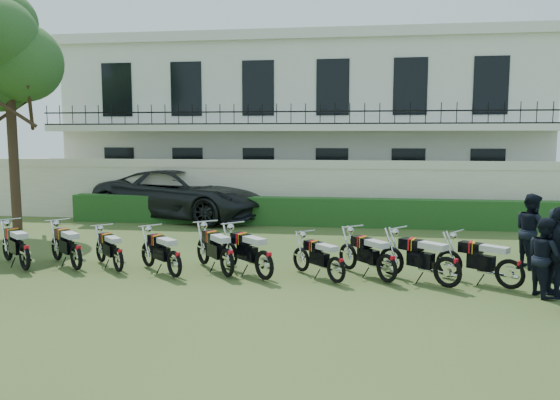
{
  "coord_description": "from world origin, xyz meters",
  "views": [
    {
      "loc": [
        2.48,
        -12.01,
        3.19
      ],
      "look_at": [
        0.44,
        2.5,
        1.46
      ],
      "focal_mm": 35.0,
      "sensor_mm": 36.0,
      "label": 1
    }
  ],
  "objects": [
    {
      "name": "ground",
      "position": [
        0.0,
        0.0,
        0.0
      ],
      "size": [
        100.0,
        100.0,
        0.0
      ],
      "primitive_type": "plane",
      "color": "#32471C",
      "rests_on": "ground"
    },
    {
      "name": "perimeter_wall",
      "position": [
        0.0,
        8.0,
        1.17
      ],
      "size": [
        30.0,
        0.35,
        2.3
      ],
      "color": "#F1E7CB",
      "rests_on": "ground"
    },
    {
      "name": "hedge",
      "position": [
        1.0,
        7.2,
        0.5
      ],
      "size": [
        18.0,
        0.6,
        1.0
      ],
      "primitive_type": "cube",
      "color": "#234819",
      "rests_on": "ground"
    },
    {
      "name": "building",
      "position": [
        0.0,
        13.96,
        3.71
      ],
      "size": [
        20.4,
        9.6,
        7.4
      ],
      "color": "silver",
      "rests_on": "ground"
    },
    {
      "name": "tree_west_near",
      "position": [
        -8.96,
        5.0,
        5.89
      ],
      "size": [
        3.4,
        3.2,
        7.9
      ],
      "color": "#473323",
      "rests_on": "ground"
    },
    {
      "name": "motorcycle_0",
      "position": [
        -5.23,
        -0.38,
        0.51
      ],
      "size": [
        1.6,
        1.38,
        1.1
      ],
      "rotation": [
        0.0,
        0.0,
        0.87
      ],
      "color": "black",
      "rests_on": "ground"
    },
    {
      "name": "motorcycle_1",
      "position": [
        -4.05,
        -0.18,
        0.5
      ],
      "size": [
        1.54,
        1.39,
        1.08
      ],
      "rotation": [
        0.0,
        0.0,
        0.84
      ],
      "color": "black",
      "rests_on": "ground"
    },
    {
      "name": "motorcycle_2",
      "position": [
        -3.0,
        -0.18,
        0.45
      ],
      "size": [
        1.32,
        1.35,
        0.98
      ],
      "rotation": [
        0.0,
        0.0,
        0.77
      ],
      "color": "black",
      "rests_on": "ground"
    },
    {
      "name": "motorcycle_3",
      "position": [
        -1.53,
        -0.51,
        0.49
      ],
      "size": [
        1.48,
        1.38,
        1.05
      ],
      "rotation": [
        0.0,
        0.0,
        0.82
      ],
      "color": "black",
      "rests_on": "ground"
    },
    {
      "name": "motorcycle_4",
      "position": [
        -0.37,
        -0.28,
        0.51
      ],
      "size": [
        1.35,
        1.66,
        1.11
      ],
      "rotation": [
        0.0,
        0.0,
        0.67
      ],
      "color": "black",
      "rests_on": "ground"
    },
    {
      "name": "motorcycle_5",
      "position": [
        0.5,
        -0.43,
        0.52
      ],
      "size": [
        1.56,
        1.52,
        1.13
      ],
      "rotation": [
        0.0,
        0.0,
        0.8
      ],
      "color": "black",
      "rests_on": "ground"
    },
    {
      "name": "motorcycle_6",
      "position": [
        2.08,
        -0.45,
        0.46
      ],
      "size": [
        1.31,
        1.38,
        0.99
      ],
      "rotation": [
        0.0,
        0.0,
        0.76
      ],
      "color": "black",
      "rests_on": "ground"
    },
    {
      "name": "motorcycle_7",
      "position": [
        3.17,
        -0.27,
        0.5
      ],
      "size": [
        1.32,
        1.6,
        1.08
      ],
      "rotation": [
        0.0,
        0.0,
        0.68
      ],
      "color": "black",
      "rests_on": "ground"
    },
    {
      "name": "motorcycle_8",
      "position": [
        4.4,
        -0.51,
        0.52
      ],
      "size": [
        1.67,
        1.4,
        1.13
      ],
      "rotation": [
        0.0,
        0.0,
        0.88
      ],
      "color": "black",
      "rests_on": "ground"
    },
    {
      "name": "motorcycle_9",
      "position": [
        5.67,
        -0.43,
        0.5
      ],
      "size": [
        1.66,
        1.25,
        1.08
      ],
      "rotation": [
        0.0,
        0.0,
        0.94
      ],
      "color": "black",
      "rests_on": "ground"
    },
    {
      "name": "suv",
      "position": [
        -4.11,
        8.16,
        0.96
      ],
      "size": [
        7.52,
        5.08,
        1.92
      ],
      "primitive_type": "imported",
      "rotation": [
        0.0,
        0.0,
        1.27
      ],
      "color": "black",
      "rests_on": "ground"
    },
    {
      "name": "officer_1",
      "position": [
        6.23,
        -0.76,
        0.79
      ],
      "size": [
        0.76,
        0.89,
        1.59
      ],
      "primitive_type": "imported",
      "rotation": [
        0.0,
        0.0,
        1.8
      ],
      "color": "black",
      "rests_on": "ground"
    },
    {
      "name": "officer_2",
      "position": [
        6.44,
        -0.82,
        0.91
      ],
      "size": [
        0.69,
        1.14,
        1.82
      ],
      "primitive_type": "imported",
      "rotation": [
        0.0,
        0.0,
        1.82
      ],
      "color": "black",
      "rests_on": "ground"
    },
    {
      "name": "officer_3",
      "position": [
        6.86,
        0.44,
        0.82
      ],
      "size": [
        0.75,
        0.92,
        1.63
      ],
      "primitive_type": "imported",
      "rotation": [
        0.0,
        0.0,
        1.9
      ],
      "color": "black",
      "rests_on": "ground"
    },
    {
      "name": "officer_4",
      "position": [
        6.7,
        1.71,
        0.91
      ],
      "size": [
        0.89,
        1.03,
        1.82
      ],
      "primitive_type": "imported",
      "rotation": [
        0.0,
        0.0,
        1.83
      ],
      "color": "black",
      "rests_on": "ground"
    }
  ]
}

